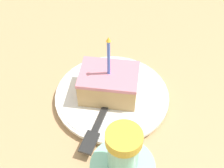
% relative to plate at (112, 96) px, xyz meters
% --- Properties ---
extents(ground_plane, '(2.40, 2.40, 0.04)m').
position_rel_plate_xyz_m(ground_plane, '(-0.01, 0.02, -0.03)').
color(ground_plane, tan).
rests_on(ground_plane, ground).
extents(plate, '(0.23, 0.23, 0.02)m').
position_rel_plate_xyz_m(plate, '(0.00, 0.00, 0.00)').
color(plate, white).
rests_on(plate, ground_plane).
extents(cake_slice, '(0.08, 0.11, 0.14)m').
position_rel_plate_xyz_m(cake_slice, '(0.00, 0.01, 0.04)').
color(cake_slice, tan).
rests_on(cake_slice, plate).
extents(fork, '(0.16, 0.05, 0.00)m').
position_rel_plate_xyz_m(fork, '(-0.07, 0.01, 0.01)').
color(fork, '#262626').
rests_on(fork, plate).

